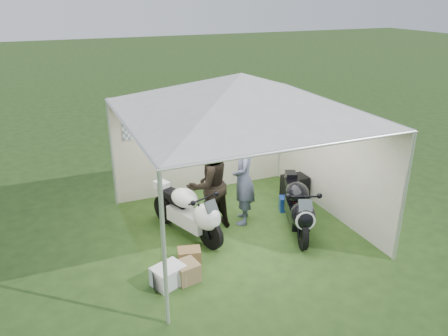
{
  "coord_description": "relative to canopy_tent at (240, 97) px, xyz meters",
  "views": [
    {
      "loc": [
        -3.15,
        -6.74,
        4.26
      ],
      "look_at": [
        -0.17,
        0.35,
        1.16
      ],
      "focal_mm": 35.0,
      "sensor_mm": 36.0,
      "label": 1
    }
  ],
  "objects": [
    {
      "name": "paddock_stand",
      "position": [
        1.28,
        0.26,
        -2.43
      ],
      "size": [
        0.46,
        0.38,
        0.3
      ],
      "primitive_type": "cube",
      "rotation": [
        0.0,
        0.0,
        -0.37
      ],
      "color": "blue",
      "rests_on": "ground"
    },
    {
      "name": "canopy_tent",
      "position": [
        0.0,
        0.0,
        0.0
      ],
      "size": [
        5.66,
        5.66,
        3.0
      ],
      "color": "silver",
      "rests_on": "ground"
    },
    {
      "name": "crate_2",
      "position": [
        -1.6,
        -1.22,
        -2.47
      ],
      "size": [
        0.36,
        0.33,
        0.21
      ],
      "primitive_type": "cube",
      "rotation": [
        0.0,
        0.0,
        -0.43
      ],
      "color": "silver",
      "rests_on": "ground"
    },
    {
      "name": "crate_3",
      "position": [
        -1.26,
        -0.75,
        -2.45
      ],
      "size": [
        0.44,
        0.36,
        0.26
      ],
      "primitive_type": "cube",
      "rotation": [
        0.0,
        0.0,
        -0.24
      ],
      "color": "brown",
      "rests_on": "ground"
    },
    {
      "name": "person_blue_jacket",
      "position": [
        0.2,
        0.21,
        -1.65
      ],
      "size": [
        0.69,
        0.8,
        1.84
      ],
      "primitive_type": "imported",
      "rotation": [
        0.0,
        0.0,
        -2.02
      ],
      "color": "slate",
      "rests_on": "ground"
    },
    {
      "name": "motorcycle_white",
      "position": [
        -0.96,
        0.06,
        -2.05
      ],
      "size": [
        0.93,
        1.83,
        0.94
      ],
      "rotation": [
        0.0,
        0.0,
        0.37
      ],
      "color": "black",
      "rests_on": "ground"
    },
    {
      "name": "ground",
      "position": [
        0.0,
        -0.03,
        -2.58
      ],
      "size": [
        80.0,
        80.0,
        0.0
      ],
      "primitive_type": "plane",
      "color": "#263F18",
      "rests_on": "ground"
    },
    {
      "name": "crate_1",
      "position": [
        -1.45,
        -1.2,
        -2.42
      ],
      "size": [
        0.41,
        0.41,
        0.31
      ],
      "primitive_type": "cube",
      "rotation": [
        0.0,
        0.0,
        0.18
      ],
      "color": "olive",
      "rests_on": "ground"
    },
    {
      "name": "crate_0",
      "position": [
        -1.75,
        -1.19,
        -2.42
      ],
      "size": [
        0.58,
        0.52,
        0.32
      ],
      "primitive_type": "cube",
      "rotation": [
        0.0,
        0.0,
        0.38
      ],
      "color": "silver",
      "rests_on": "ground"
    },
    {
      "name": "person_dark_jacket",
      "position": [
        -0.56,
        0.19,
        -1.63
      ],
      "size": [
        1.1,
        0.97,
        1.89
      ],
      "primitive_type": "imported",
      "rotation": [
        0.0,
        0.0,
        3.47
      ],
      "color": "black",
      "rests_on": "ground"
    },
    {
      "name": "equipment_box",
      "position": [
        1.7,
        0.74,
        -2.32
      ],
      "size": [
        0.52,
        0.41,
        0.52
      ],
      "primitive_type": "cube",
      "rotation": [
        0.0,
        0.0,
        -0.0
      ],
      "color": "black",
      "rests_on": "ground"
    },
    {
      "name": "motorcycle_black",
      "position": [
        0.96,
        -0.56,
        -2.04
      ],
      "size": [
        0.95,
        1.86,
        0.96
      ],
      "rotation": [
        0.0,
        0.0,
        -0.37
      ],
      "color": "black",
      "rests_on": "ground"
    }
  ]
}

